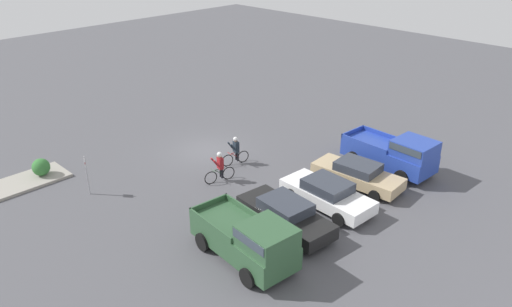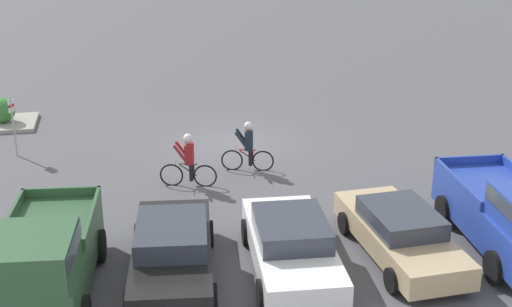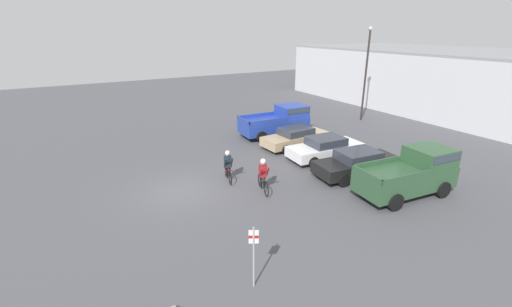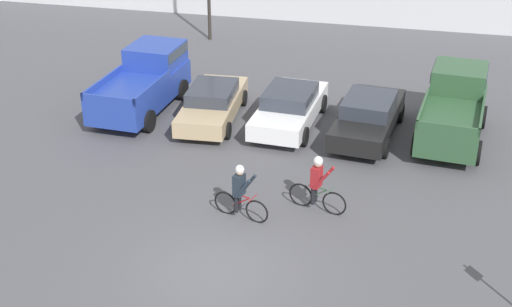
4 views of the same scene
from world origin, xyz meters
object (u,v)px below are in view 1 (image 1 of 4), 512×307
object	(u,v)px
sedan_0	(357,174)
shrub	(41,167)
fire_lane_sign	(86,171)
cyclist_0	(220,166)
pickup_truck_0	(395,153)
pickup_truck_1	(249,239)
sedan_2	(285,214)
sedan_1	(327,194)
cyclist_1	(236,150)

from	to	relation	value
sedan_0	shrub	size ratio (longest dim) A/B	5.13
fire_lane_sign	shrub	size ratio (longest dim) A/B	2.26
cyclist_0	fire_lane_sign	bearing A→B (deg)	-33.35
pickup_truck_0	pickup_truck_1	size ratio (longest dim) A/B	1.03
sedan_0	sedan_2	xyz separation A→B (m)	(5.60, 0.01, 0.06)
shrub	pickup_truck_1	bearing A→B (deg)	101.65
sedan_1	sedan_2	distance (m)	2.81
pickup_truck_0	sedan_0	xyz separation A→B (m)	(2.78, -0.50, -0.45)
sedan_1	shrub	world-z (taller)	sedan_1
sedan_0	shrub	xyz separation A→B (m)	(11.13, -12.43, -0.04)
sedan_0	fire_lane_sign	distance (m)	13.65
pickup_truck_0	fire_lane_sign	size ratio (longest dim) A/B	2.43
fire_lane_sign	shrub	world-z (taller)	fire_lane_sign
pickup_truck_0	pickup_truck_1	bearing A→B (deg)	0.66
cyclist_0	shrub	world-z (taller)	cyclist_0
sedan_0	fire_lane_sign	xyz separation A→B (m)	(10.24, -9.01, 0.62)
pickup_truck_1	sedan_0	bearing A→B (deg)	-175.72
fire_lane_sign	shrub	bearing A→B (deg)	-75.46
pickup_truck_0	sedan_2	distance (m)	8.40
pickup_truck_0	sedan_2	size ratio (longest dim) A/B	1.04
pickup_truck_1	cyclist_0	bearing A→B (deg)	-121.88
pickup_truck_1	shrub	distance (m)	13.35
cyclist_0	shrub	size ratio (longest dim) A/B	1.85
sedan_2	fire_lane_sign	distance (m)	10.16
pickup_truck_1	cyclist_1	xyz separation A→B (m)	(-5.73, -6.92, -0.29)
pickup_truck_1	sedan_1	bearing A→B (deg)	-175.47
pickup_truck_0	sedan_0	bearing A→B (deg)	-10.23
pickup_truck_1	sedan_2	bearing A→B (deg)	-167.64
sedan_1	fire_lane_sign	size ratio (longest dim) A/B	2.25
sedan_2	cyclist_1	distance (m)	6.93
cyclist_0	fire_lane_sign	distance (m)	6.64
sedan_1	shrub	xyz separation A→B (m)	(8.33, -12.62, -0.09)
sedan_1	pickup_truck_0	bearing A→B (deg)	176.75
pickup_truck_1	shrub	xyz separation A→B (m)	(2.69, -13.07, -0.51)
pickup_truck_0	shrub	distance (m)	19.00
pickup_truck_1	shrub	size ratio (longest dim) A/B	5.33
pickup_truck_0	sedan_1	xyz separation A→B (m)	(5.58, -0.32, -0.40)
cyclist_1	fire_lane_sign	bearing A→B (deg)	-19.81
pickup_truck_0	sedan_2	xyz separation A→B (m)	(8.38, -0.49, -0.39)
cyclist_0	sedan_1	bearing A→B (deg)	108.97
pickup_truck_1	cyclist_1	distance (m)	8.99
sedan_0	cyclist_1	world-z (taller)	cyclist_1
cyclist_1	sedan_2	bearing A→B (deg)	65.35
sedan_1	pickup_truck_1	xyz separation A→B (m)	(5.64, 0.45, 0.42)
sedan_1	pickup_truck_1	distance (m)	5.67
pickup_truck_0	pickup_truck_1	world-z (taller)	pickup_truck_1
sedan_1	sedan_0	bearing A→B (deg)	-176.22
sedan_2	pickup_truck_1	xyz separation A→B (m)	(2.84, 0.62, 0.40)
cyclist_1	shrub	bearing A→B (deg)	-36.11
sedan_2	pickup_truck_1	distance (m)	2.93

